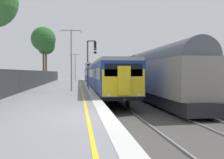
{
  "coord_description": "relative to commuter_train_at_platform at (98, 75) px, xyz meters",
  "views": [
    {
      "loc": [
        -0.67,
        -9.54,
        1.67
      ],
      "look_at": [
        1.62,
        7.71,
        1.18
      ],
      "focal_mm": 40.42,
      "sensor_mm": 36.0,
      "label": 1
    }
  ],
  "objects": [
    {
      "name": "ground",
      "position": [
        0.54,
        -27.03,
        -1.88
      ],
      "size": [
        17.4,
        110.0,
        1.21
      ],
      "color": "gray"
    },
    {
      "name": "commuter_train_at_platform",
      "position": [
        0.0,
        0.0,
        0.0
      ],
      "size": [
        2.83,
        42.92,
        3.81
      ],
      "color": "navy",
      "rests_on": "ground"
    },
    {
      "name": "freight_train_adjacent_track",
      "position": [
        4.0,
        -8.9,
        0.3
      ],
      "size": [
        2.6,
        30.38,
        4.69
      ],
      "color": "#232326",
      "rests_on": "ground"
    },
    {
      "name": "signal_gantry",
      "position": [
        -1.48,
        -7.91,
        2.02
      ],
      "size": [
        1.1,
        0.24,
        5.28
      ],
      "color": "#47474C",
      "rests_on": "ground"
    },
    {
      "name": "speed_limit_sign",
      "position": [
        -1.85,
        -12.45,
        0.45
      ],
      "size": [
        0.59,
        0.08,
        2.69
      ],
      "color": "#59595B",
      "rests_on": "ground"
    },
    {
      "name": "platform_lamp_mid",
      "position": [
        -3.4,
        -13.99,
        1.97
      ],
      "size": [
        2.0,
        0.2,
        5.47
      ],
      "color": "#93999E",
      "rests_on": "ground"
    },
    {
      "name": "platform_lamp_far",
      "position": [
        -3.4,
        11.17,
        1.79
      ],
      "size": [
        2.0,
        0.2,
        5.12
      ],
      "color": "#93999E",
      "rests_on": "ground"
    },
    {
      "name": "background_tree_left",
      "position": [
        -8.84,
        11.53,
        5.23
      ],
      "size": [
        3.35,
        3.35,
        8.34
      ],
      "color": "#473323",
      "rests_on": "ground"
    },
    {
      "name": "background_tree_centre",
      "position": [
        -8.32,
        4.33,
        5.5
      ],
      "size": [
        3.84,
        3.84,
        8.83
      ],
      "color": "#473323",
      "rests_on": "ground"
    }
  ]
}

